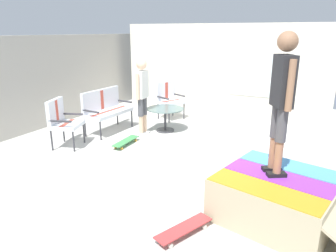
{
  "coord_description": "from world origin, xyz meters",
  "views": [
    {
      "loc": [
        -4.91,
        -2.46,
        2.38
      ],
      "look_at": [
        -0.06,
        0.13,
        0.7
      ],
      "focal_mm": 33.64,
      "sensor_mm": 36.0,
      "label": 1
    }
  ],
  "objects": [
    {
      "name": "patio_chair_near_house",
      "position": [
        2.65,
        1.56,
        0.61
      ],
      "size": [
        0.78,
        0.74,
        1.02
      ],
      "color": "#38383D",
      "rests_on": "ground_plane"
    },
    {
      "name": "ground_plane",
      "position": [
        0.0,
        0.0,
        -0.05
      ],
      "size": [
        12.0,
        12.0,
        0.1
      ],
      "primitive_type": "cube",
      "color": "beige"
    },
    {
      "name": "patio_bench",
      "position": [
        0.9,
        2.36,
        0.62
      ],
      "size": [
        1.27,
        0.6,
        1.02
      ],
      "color": "#38383D",
      "rests_on": "ground_plane"
    },
    {
      "name": "skate_ramp",
      "position": [
        -1.02,
        -2.02,
        0.29
      ],
      "size": [
        1.71,
        2.38,
        0.59
      ],
      "color": "tan",
      "rests_on": "ground_plane"
    },
    {
      "name": "person_watching",
      "position": [
        1.09,
        1.42,
        1.04
      ],
      "size": [
        0.48,
        0.26,
        1.76
      ],
      "color": "silver",
      "rests_on": "ground_plane"
    },
    {
      "name": "person_skater",
      "position": [
        -0.96,
        -1.91,
        1.64
      ],
      "size": [
        0.42,
        0.35,
        1.78
      ],
      "color": "black",
      "rests_on": "skate_ramp"
    },
    {
      "name": "skateboard_spare",
      "position": [
        -1.94,
        -1.09,
        0.08
      ],
      "size": [
        0.82,
        0.48,
        0.1
      ],
      "color": "#B23838",
      "rests_on": "ground_plane"
    },
    {
      "name": "patio_table",
      "position": [
        1.58,
        1.08,
        0.4
      ],
      "size": [
        0.9,
        0.9,
        0.57
      ],
      "color": "#38383D",
      "rests_on": "ground_plane"
    },
    {
      "name": "patio_chair_by_wall",
      "position": [
        -0.39,
        2.48,
        0.61
      ],
      "size": [
        0.77,
        0.73,
        1.02
      ],
      "color": "#38383D",
      "rests_on": "ground_plane"
    },
    {
      "name": "back_wall_cinderblock",
      "position": [
        0.0,
        4.0,
        1.13
      ],
      "size": [
        9.0,
        0.2,
        2.27
      ],
      "color": "#ADA89E",
      "rests_on": "ground_plane"
    },
    {
      "name": "skateboard_by_bench",
      "position": [
        0.29,
        1.35,
        0.08
      ],
      "size": [
        0.81,
        0.24,
        0.1
      ],
      "color": "#3F8C4C",
      "rests_on": "ground_plane"
    },
    {
      "name": "house_facade",
      "position": [
        3.8,
        0.49,
        1.28
      ],
      "size": [
        0.23,
        6.0,
        2.56
      ],
      "color": "silver",
      "rests_on": "ground_plane"
    }
  ]
}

